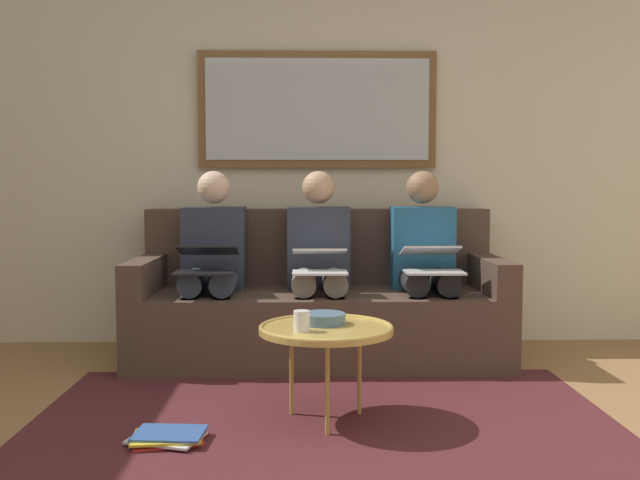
# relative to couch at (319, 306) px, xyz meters

# --- Properties ---
(wall_rear) EXTENTS (6.00, 0.12, 2.60)m
(wall_rear) POSITION_rel_couch_xyz_m (0.00, -0.48, 0.99)
(wall_rear) COLOR beige
(wall_rear) RESTS_ON ground_plane
(area_rug) EXTENTS (2.60, 1.80, 0.01)m
(area_rug) POSITION_rel_couch_xyz_m (0.00, 1.27, -0.31)
(area_rug) COLOR #4C1E23
(area_rug) RESTS_ON ground_plane
(couch) EXTENTS (2.20, 0.90, 0.90)m
(couch) POSITION_rel_couch_xyz_m (0.00, 0.00, 0.00)
(couch) COLOR #4C382D
(couch) RESTS_ON ground_plane
(framed_mirror) EXTENTS (1.56, 0.05, 0.76)m
(framed_mirror) POSITION_rel_couch_xyz_m (0.00, -0.39, 1.24)
(framed_mirror) COLOR brown
(coffee_table) EXTENTS (0.60, 0.60, 0.43)m
(coffee_table) POSITION_rel_couch_xyz_m (-0.01, 1.22, 0.10)
(coffee_table) COLOR tan
(coffee_table) RESTS_ON ground_plane
(cup) EXTENTS (0.07, 0.07, 0.09)m
(cup) POSITION_rel_couch_xyz_m (0.10, 1.31, 0.16)
(cup) COLOR silver
(cup) RESTS_ON coffee_table
(bowl) EXTENTS (0.20, 0.20, 0.05)m
(bowl) POSITION_rel_couch_xyz_m (-0.00, 1.15, 0.14)
(bowl) COLOR slate
(bowl) RESTS_ON coffee_table
(person_left) EXTENTS (0.38, 0.58, 1.14)m
(person_left) POSITION_rel_couch_xyz_m (-0.64, 0.07, 0.30)
(person_left) COLOR #235B84
(person_left) RESTS_ON couch
(laptop_silver) EXTENTS (0.33, 0.35, 0.15)m
(laptop_silver) POSITION_rel_couch_xyz_m (-0.64, 0.31, 0.32)
(laptop_silver) COLOR silver
(person_middle) EXTENTS (0.38, 0.58, 1.14)m
(person_middle) POSITION_rel_couch_xyz_m (0.00, 0.07, 0.30)
(person_middle) COLOR #2D3342
(person_middle) RESTS_ON couch
(laptop_white) EXTENTS (0.31, 0.33, 0.14)m
(laptop_white) POSITION_rel_couch_xyz_m (0.00, 0.32, 0.32)
(laptop_white) COLOR white
(person_right) EXTENTS (0.38, 0.58, 1.14)m
(person_right) POSITION_rel_couch_xyz_m (0.64, 0.07, 0.30)
(person_right) COLOR #2D3342
(person_right) RESTS_ON couch
(laptop_black) EXTENTS (0.34, 0.36, 0.16)m
(laptop_black) POSITION_rel_couch_xyz_m (0.64, 0.31, 0.32)
(laptop_black) COLOR black
(magazine_stack) EXTENTS (0.33, 0.27, 0.04)m
(magazine_stack) POSITION_rel_couch_xyz_m (0.64, 1.47, -0.29)
(magazine_stack) COLOR red
(magazine_stack) RESTS_ON ground_plane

